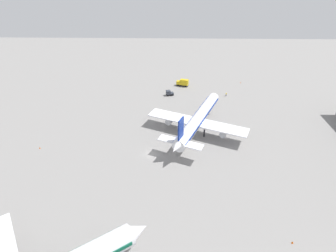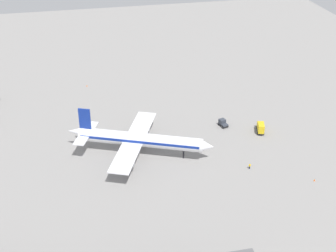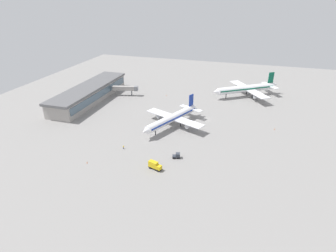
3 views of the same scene
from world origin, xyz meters
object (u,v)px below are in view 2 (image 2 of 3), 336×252
airplane_taxiing (139,139)px  safety_cone_near_gate (314,180)px  safety_cone_far_side (87,86)px  catering_truck (261,127)px  ground_crew_worker (250,166)px  baggage_tug (223,123)px

airplane_taxiing → safety_cone_near_gate: bearing=-5.2°
safety_cone_far_side → catering_truck: bearing=-42.4°
airplane_taxiing → ground_crew_worker: 33.04m
airplane_taxiing → safety_cone_far_side: size_ratio=69.65×
ground_crew_worker → safety_cone_far_side: bearing=26.3°
ground_crew_worker → baggage_tug: bearing=-6.1°
airplane_taxiing → safety_cone_far_side: (-11.73, 51.66, -4.57)m
safety_cone_far_side → safety_cone_near_gate: bearing=-53.4°
baggage_tug → ground_crew_worker: size_ratio=2.15×
safety_cone_near_gate → safety_cone_far_side: same height
ground_crew_worker → safety_cone_near_gate: 17.90m
airplane_taxiing → safety_cone_far_side: 53.17m
safety_cone_near_gate → safety_cone_far_side: bearing=126.6°
airplane_taxiing → ground_crew_worker: airplane_taxiing is taller
ground_crew_worker → safety_cone_far_side: ground_crew_worker is taller
airplane_taxiing → catering_truck: airplane_taxiing is taller
catering_truck → safety_cone_near_gate: size_ratio=9.85×
ground_crew_worker → safety_cone_near_gate: bearing=-127.3°
catering_truck → safety_cone_near_gate: catering_truck is taller
baggage_tug → airplane_taxiing: bearing=93.8°
safety_cone_far_side → airplane_taxiing: bearing=-77.2°
airplane_taxiing → safety_cone_near_gate: 50.84m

